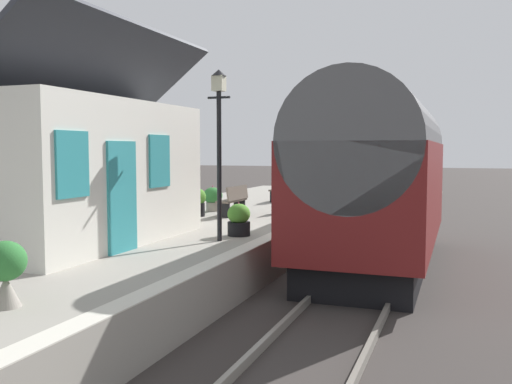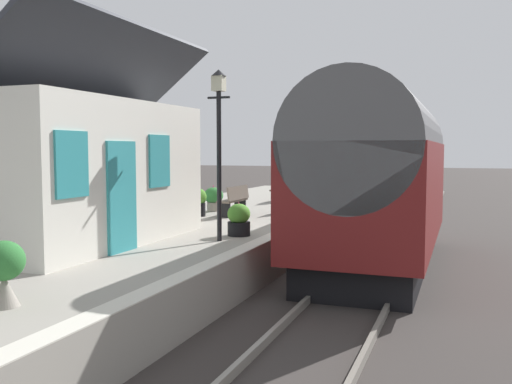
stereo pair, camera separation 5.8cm
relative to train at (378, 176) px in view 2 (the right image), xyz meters
The scene contains 18 objects.
ground_plane 2.68m from the train, 143.72° to the left, with size 160.00×160.00×0.00m, color #383330.
platform 5.48m from the train, 103.64° to the left, with size 32.00×6.29×0.90m, color gray.
platform_edge_coping 2.74m from the train, 120.49° to the left, with size 32.00×0.36×0.02m, color beige.
rail_near 2.57m from the train, 149.46° to the right, with size 52.00×0.08×0.14m, color gray.
rail_far 2.57m from the train, 149.59° to the left, with size 52.00×0.08×0.14m, color gray.
train is the anchor object (origin of this frame).
station_building 7.10m from the train, 124.40° to the left, with size 5.96×3.72×5.62m.
bench_by_lamp 4.69m from the train, 71.51° to the left, with size 1.41×0.47×0.88m.
bench_near_building 7.69m from the train, 35.32° to the left, with size 1.42×0.49×0.88m.
bench_platform_end 9.36m from the train, 28.04° to the left, with size 1.41×0.47×0.88m.
planter_edge_far 8.99m from the train, 158.02° to the left, with size 0.52×0.52×0.83m.
planter_by_door 6.01m from the train, 66.70° to the left, with size 0.62×0.62×0.84m.
planter_edge_near 3.58m from the train, 125.69° to the left, with size 0.52×0.52×0.78m.
planter_corner_building 6.87m from the train, 72.48° to the left, with size 0.92×0.32×0.58m.
planter_under_sign 5.48m from the train, 79.68° to the left, with size 0.51×0.51×0.85m.
lamp_post_platform 4.24m from the train, 134.17° to the left, with size 0.32×0.50×3.61m.
station_sign_board 4.44m from the train, 36.20° to the left, with size 0.96×0.06×1.57m.
tree_far_left 20.16m from the train, 53.47° to the left, with size 4.27×4.24×7.38m.
Camera 2 is at (-12.29, -2.82, 2.84)m, focal length 38.96 mm.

